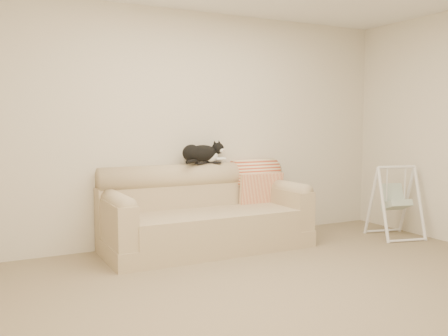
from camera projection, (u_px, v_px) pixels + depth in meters
name	position (u px, v px, depth m)	size (l,w,h in m)	color
ground_plane	(297.00, 291.00, 4.04)	(5.00, 5.00, 0.00)	#7D6A4E
room_shell	(300.00, 101.00, 3.90)	(5.04, 4.04, 2.60)	beige
sofa	(204.00, 216.00, 5.40)	(2.20, 0.93, 0.90)	tan
remote_a	(202.00, 163.00, 5.58)	(0.18, 0.12, 0.03)	black
remote_b	(214.00, 162.00, 5.66)	(0.17, 0.13, 0.02)	black
tuxedo_cat	(202.00, 153.00, 5.58)	(0.61, 0.42, 0.25)	black
throw_blanket	(255.00, 176.00, 5.92)	(0.55, 0.38, 0.58)	#BA391B
baby_swing	(395.00, 201.00, 5.90)	(0.63, 0.66, 0.86)	white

